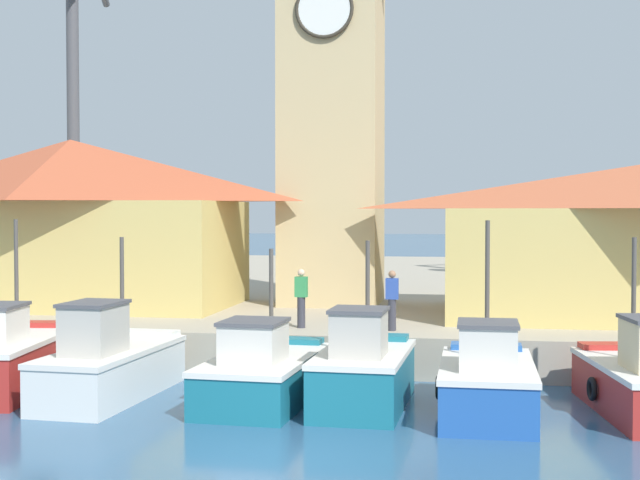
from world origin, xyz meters
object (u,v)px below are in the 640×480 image
(fishing_boat_left_outer, at_px, (109,365))
(fishing_boat_mid_left, at_px, (364,372))
(fishing_boat_center, at_px, (487,382))
(dock_worker_near_tower, at_px, (392,299))
(fishing_boat_left_inner, at_px, (263,373))
(dock_worker_along_quay, at_px, (301,297))
(warehouse_left, at_px, (71,221))
(port_crane_far, at_px, (74,142))
(fishing_boat_far_left, at_px, (7,359))
(clock_tower, at_px, (332,81))

(fishing_boat_left_outer, bearing_deg, fishing_boat_mid_left, 0.46)
(fishing_boat_center, bearing_deg, dock_worker_near_tower, 116.76)
(fishing_boat_left_inner, relative_size, fishing_boat_center, 1.10)
(fishing_boat_mid_left, height_order, dock_worker_along_quay, fishing_boat_mid_left)
(fishing_boat_left_outer, distance_m, dock_worker_along_quay, 6.02)
(dock_worker_near_tower, bearing_deg, dock_worker_along_quay, 176.13)
(fishing_boat_left_inner, bearing_deg, fishing_boat_left_outer, -177.42)
(warehouse_left, bearing_deg, port_crane_far, 114.23)
(fishing_boat_mid_left, bearing_deg, warehouse_left, 140.66)
(warehouse_left, bearing_deg, fishing_boat_far_left, -74.36)
(dock_worker_along_quay, bearing_deg, fishing_boat_far_left, -145.86)
(fishing_boat_far_left, xyz_separation_m, dock_worker_near_tower, (8.87, 4.14, 1.17))
(dock_worker_near_tower, bearing_deg, fishing_boat_center, -63.24)
(fishing_boat_far_left, xyz_separation_m, dock_worker_along_quay, (6.36, 4.31, 1.17))
(fishing_boat_left_outer, relative_size, fishing_boat_left_inner, 1.04)
(fishing_boat_far_left, bearing_deg, dock_worker_near_tower, 25.03)
(fishing_boat_center, distance_m, dock_worker_near_tower, 5.51)
(fishing_boat_left_inner, distance_m, fishing_boat_center, 4.97)
(fishing_boat_far_left, bearing_deg, fishing_boat_left_inner, -1.82)
(clock_tower, xyz_separation_m, warehouse_left, (-8.68, -2.04, -4.81))
(fishing_boat_left_inner, xyz_separation_m, clock_tower, (-0.13, 11.02, 8.12))
(fishing_boat_left_outer, bearing_deg, fishing_boat_center, -1.97)
(fishing_boat_left_inner, bearing_deg, dock_worker_near_tower, 59.84)
(fishing_boat_mid_left, height_order, fishing_boat_center, fishing_boat_center)
(fishing_boat_far_left, xyz_separation_m, port_crane_far, (-6.99, 18.86, 6.70))
(clock_tower, distance_m, port_crane_far, 15.53)
(fishing_boat_left_outer, distance_m, port_crane_far, 22.57)
(fishing_boat_far_left, xyz_separation_m, clock_tower, (6.22, 10.81, 8.01))
(fishing_boat_center, distance_m, clock_tower, 14.92)
(clock_tower, distance_m, dock_worker_near_tower, 9.92)
(fishing_boat_center, xyz_separation_m, warehouse_left, (-13.75, 9.43, 3.27))
(fishing_boat_left_outer, relative_size, dock_worker_along_quay, 3.07)
(fishing_boat_mid_left, xyz_separation_m, dock_worker_near_tower, (0.24, 4.46, 1.16))
(fishing_boat_left_inner, xyz_separation_m, fishing_boat_mid_left, (2.28, -0.11, 0.11))
(fishing_boat_far_left, height_order, clock_tower, clock_tower)
(fishing_boat_left_inner, xyz_separation_m, dock_worker_near_tower, (2.52, 4.34, 1.27))
(fishing_boat_far_left, bearing_deg, fishing_boat_center, -3.33)
(clock_tower, bearing_deg, fishing_boat_center, -66.15)
(dock_worker_along_quay, bearing_deg, fishing_boat_mid_left, -63.85)
(fishing_boat_far_left, relative_size, port_crane_far, 0.29)
(fishing_boat_left_outer, relative_size, port_crane_far, 0.28)
(fishing_boat_center, bearing_deg, fishing_boat_left_inner, 174.74)
(dock_worker_along_quay, bearing_deg, fishing_boat_left_outer, -127.65)
(fishing_boat_far_left, xyz_separation_m, warehouse_left, (-2.46, 8.77, 3.21))
(fishing_boat_left_outer, height_order, fishing_boat_left_inner, fishing_boat_left_outer)
(dock_worker_near_tower, relative_size, dock_worker_along_quay, 1.00)
(clock_tower, xyz_separation_m, dock_worker_along_quay, (0.14, -6.50, -6.84))
(fishing_boat_left_inner, distance_m, port_crane_far, 24.24)
(fishing_boat_far_left, distance_m, dock_worker_along_quay, 7.77)
(fishing_boat_left_inner, relative_size, clock_tower, 0.30)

